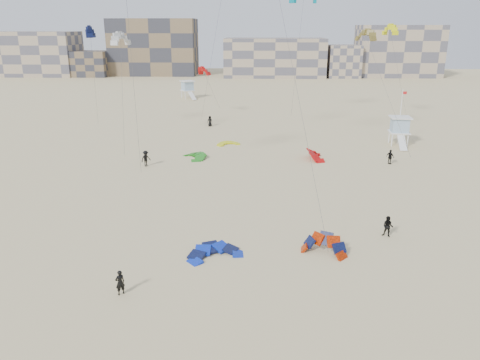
{
  "coord_description": "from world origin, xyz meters",
  "views": [
    {
      "loc": [
        4.76,
        -26.57,
        15.76
      ],
      "look_at": [
        3.53,
        6.0,
        4.99
      ],
      "focal_mm": 35.0,
      "sensor_mm": 36.0,
      "label": 1
    }
  ],
  "objects_px": {
    "kite_ground_blue": "(215,256)",
    "kitesurfer_main": "(120,282)",
    "lifeguard_tower_near": "(399,131)",
    "kite_ground_orange": "(323,253)"
  },
  "relations": [
    {
      "from": "kitesurfer_main",
      "to": "kite_ground_blue",
      "type": "bearing_deg",
      "value": -173.2
    },
    {
      "from": "kite_ground_orange",
      "to": "kite_ground_blue",
      "type": "bearing_deg",
      "value": -149.78
    },
    {
      "from": "kite_ground_blue",
      "to": "kitesurfer_main",
      "type": "height_order",
      "value": "kitesurfer_main"
    },
    {
      "from": "lifeguard_tower_near",
      "to": "kite_ground_orange",
      "type": "bearing_deg",
      "value": -109.56
    },
    {
      "from": "kite_ground_blue",
      "to": "lifeguard_tower_near",
      "type": "relative_size",
      "value": 0.72
    },
    {
      "from": "kite_ground_blue",
      "to": "kitesurfer_main",
      "type": "distance_m",
      "value": 7.56
    },
    {
      "from": "kite_ground_orange",
      "to": "kitesurfer_main",
      "type": "xyz_separation_m",
      "value": [
        -13.23,
        -6.01,
        0.82
      ]
    },
    {
      "from": "kite_ground_blue",
      "to": "lifeguard_tower_near",
      "type": "height_order",
      "value": "lifeguard_tower_near"
    },
    {
      "from": "kite_ground_blue",
      "to": "kitesurfer_main",
      "type": "bearing_deg",
      "value": -159.21
    },
    {
      "from": "kite_ground_orange",
      "to": "kitesurfer_main",
      "type": "distance_m",
      "value": 14.55
    }
  ]
}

